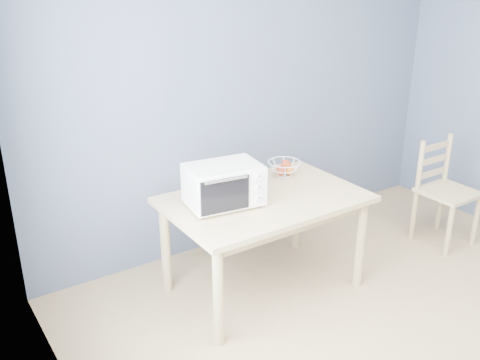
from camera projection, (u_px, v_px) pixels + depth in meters
dining_table at (264, 210)px, 3.83m from camera, size 1.40×0.90×0.75m
toaster_oven at (221, 185)px, 3.60m from camera, size 0.54×0.41×0.29m
fruit_basket at (284, 168)px, 4.16m from camera, size 0.30×0.30×0.13m
dining_chair at (444, 193)px, 4.62m from camera, size 0.43×0.43×0.92m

